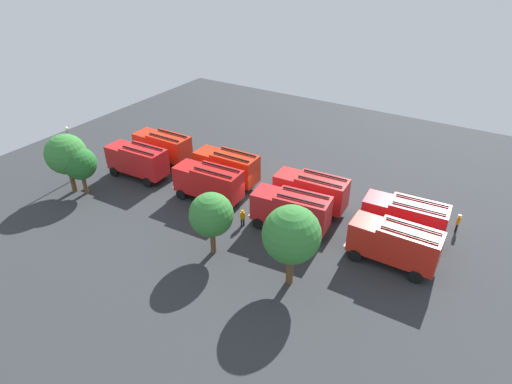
# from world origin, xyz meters

# --- Properties ---
(ground_plane) EXTENTS (65.07, 65.07, 0.00)m
(ground_plane) POSITION_xyz_m (0.00, 0.00, 0.00)
(ground_plane) COLOR #2D3033
(fire_truck_0) EXTENTS (7.33, 3.09, 3.88)m
(fire_truck_0) POSITION_xyz_m (-13.90, -2.09, 2.15)
(fire_truck_0) COLOR red
(fire_truck_0) RESTS_ON ground
(fire_truck_1) EXTENTS (7.32, 3.07, 3.88)m
(fire_truck_1) POSITION_xyz_m (-5.04, -1.92, 2.15)
(fire_truck_1) COLOR red
(fire_truck_1) RESTS_ON ground
(fire_truck_2) EXTENTS (7.24, 2.85, 3.88)m
(fire_truck_2) POSITION_xyz_m (4.78, -1.85, 2.15)
(fire_truck_2) COLOR red
(fire_truck_2) RESTS_ON ground
(fire_truck_3) EXTENTS (7.21, 2.76, 3.88)m
(fire_truck_3) POSITION_xyz_m (14.01, -2.02, 2.15)
(fire_truck_3) COLOR red
(fire_truck_3) RESTS_ON ground
(fire_truck_4) EXTENTS (7.20, 2.76, 3.88)m
(fire_truck_4) POSITION_xyz_m (-14.19, 1.99, 2.15)
(fire_truck_4) COLOR red
(fire_truck_4) RESTS_ON ground
(fire_truck_5) EXTENTS (7.41, 3.35, 3.88)m
(fire_truck_5) POSITION_xyz_m (-4.91, 1.97, 2.15)
(fire_truck_5) COLOR red
(fire_truck_5) RESTS_ON ground
(fire_truck_6) EXTENTS (7.31, 3.05, 3.88)m
(fire_truck_6) POSITION_xyz_m (4.41, 1.85, 2.15)
(fire_truck_6) COLOR red
(fire_truck_6) RESTS_ON ground
(fire_truck_7) EXTENTS (7.28, 2.97, 3.88)m
(fire_truck_7) POSITION_xyz_m (14.01, 2.04, 2.15)
(fire_truck_7) COLOR red
(fire_truck_7) RESTS_ON ground
(firefighter_0) EXTENTS (0.45, 0.48, 1.68)m
(firefighter_0) POSITION_xyz_m (-0.91, 3.85, 0.94)
(firefighter_0) COLOR black
(firefighter_0) RESTS_ON ground
(firefighter_1) EXTENTS (0.32, 0.46, 1.64)m
(firefighter_1) POSITION_xyz_m (13.55, -4.01, 0.91)
(firefighter_1) COLOR black
(firefighter_1) RESTS_ON ground
(firefighter_2) EXTENTS (0.46, 0.47, 1.74)m
(firefighter_2) POSITION_xyz_m (-7.65, 5.48, 0.98)
(firefighter_2) COLOR black
(firefighter_2) RESTS_ON ground
(firefighter_3) EXTENTS (0.30, 0.45, 1.78)m
(firefighter_3) POSITION_xyz_m (-17.99, -5.59, 1.01)
(firefighter_3) COLOR black
(firefighter_3) RESTS_ON ground
(firefighter_4) EXTENTS (0.48, 0.42, 1.84)m
(firefighter_4) POSITION_xyz_m (-13.95, -4.12, 1.05)
(firefighter_4) COLOR black
(firefighter_4) RESTS_ON ground
(tree_0) EXTENTS (4.38, 4.38, 6.79)m
(tree_0) POSITION_xyz_m (-8.11, 8.28, 4.57)
(tree_0) COLOR brown
(tree_0) RESTS_ON ground
(tree_1) EXTENTS (3.67, 3.67, 5.68)m
(tree_1) POSITION_xyz_m (-0.90, 8.39, 3.82)
(tree_1) COLOR brown
(tree_1) RESTS_ON ground
(tree_2) EXTENTS (3.32, 3.32, 5.15)m
(tree_2) POSITION_xyz_m (16.27, 7.49, 3.46)
(tree_2) COLOR brown
(tree_2) RESTS_ON ground
(tree_3) EXTENTS (4.12, 4.12, 6.38)m
(tree_3) POSITION_xyz_m (17.68, 7.84, 4.29)
(tree_3) COLOR brown
(tree_3) RESTS_ON ground
(traffic_cone_0) EXTENTS (0.47, 0.47, 0.67)m
(traffic_cone_0) POSITION_xyz_m (9.09, -2.88, 0.33)
(traffic_cone_0) COLOR #F2600C
(traffic_cone_0) RESTS_ON ground
(lamppost) EXTENTS (0.36, 0.36, 6.06)m
(lamppost) POSITION_xyz_m (19.86, 5.70, 3.58)
(lamppost) COLOR slate
(lamppost) RESTS_ON ground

